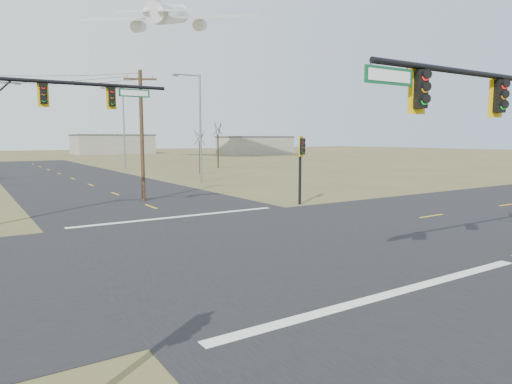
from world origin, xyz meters
TOP-DOWN VIEW (x-y plane):
  - ground at (0.00, 0.00)m, footprint 320.00×320.00m
  - road_ew at (0.00, 0.00)m, footprint 160.00×14.00m
  - road_ns at (0.00, 0.00)m, footprint 14.00×160.00m
  - stop_bar_near at (0.00, -7.50)m, footprint 12.00×0.40m
  - stop_bar_far at (0.00, 7.50)m, footprint 12.00×0.40m
  - mast_arm_near at (5.10, -7.50)m, footprint 10.34×0.55m
  - mast_arm_far at (-6.43, 10.27)m, footprint 9.75×0.41m
  - pedestal_signal_ne at (8.75, 7.64)m, footprint 0.68×0.60m
  - utility_pole_near at (0.51, 14.84)m, footprint 2.05×0.99m
  - streetlight_a at (9.56, 24.71)m, footprint 2.94×0.45m
  - streetlight_b at (9.49, 49.19)m, footprint 3.21×0.47m
  - bare_tree_c at (14.32, 34.25)m, footprint 2.72×2.72m
  - bare_tree_d at (21.50, 42.96)m, footprint 3.32×3.32m
  - warehouse_mid at (25.00, 110.00)m, footprint 20.00×12.00m
  - warehouse_right at (55.00, 85.00)m, footprint 18.00×10.00m
  - jet_airliner at (23.20, 64.43)m, footprint 29.92×30.16m

SIDE VIEW (x-z plane):
  - ground at x=0.00m, z-range 0.00..0.00m
  - road_ew at x=0.00m, z-range 0.00..0.02m
  - road_ns at x=0.00m, z-range 0.00..0.02m
  - stop_bar_near at x=0.00m, z-range 0.03..0.03m
  - stop_bar_far at x=0.00m, z-range 0.03..0.03m
  - warehouse_right at x=55.00m, z-range 0.00..4.50m
  - warehouse_mid at x=25.00m, z-range 0.00..5.00m
  - pedestal_signal_ne at x=8.75m, z-range 1.03..5.58m
  - bare_tree_c at x=14.32m, z-range 1.61..7.25m
  - utility_pole_near at x=0.51m, z-range 0.19..9.15m
  - mast_arm_near at x=5.10m, z-range 1.60..8.57m
  - mast_arm_far at x=-6.43m, z-range 1.70..9.61m
  - bare_tree_d at x=21.50m, z-range 2.18..9.31m
  - streetlight_a at x=9.56m, z-range 0.65..11.16m
  - streetlight_b at x=9.49m, z-range 0.71..12.19m
  - jet_airliner at x=23.20m, z-range 19.52..33.67m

